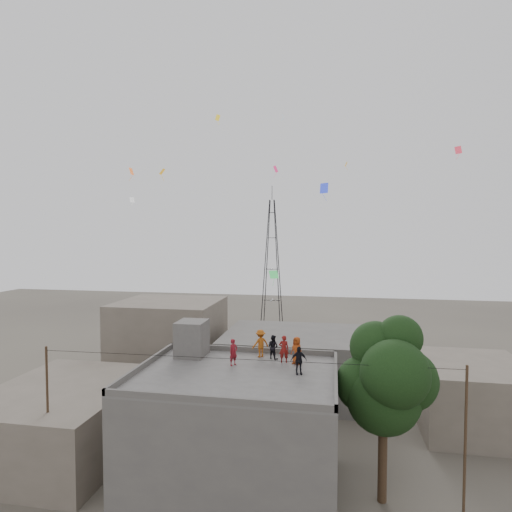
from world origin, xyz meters
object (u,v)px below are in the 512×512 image
at_px(tree, 387,378).
at_px(person_red_adult, 284,349).
at_px(person_dark_adult, 299,360).
at_px(stair_head_box, 192,338).
at_px(transmission_tower, 272,262).

distance_m(tree, person_red_adult, 5.52).
distance_m(person_red_adult, person_dark_adult, 2.06).
bearing_deg(person_red_adult, stair_head_box, -12.17).
xyz_separation_m(tree, person_red_adult, (-5.22, 1.64, 0.74)).
bearing_deg(person_red_adult, tree, 154.23).
xyz_separation_m(transmission_tower, person_red_adult, (6.15, -37.76, -2.23)).
distance_m(stair_head_box, transmission_tower, 37.46).
bearing_deg(transmission_tower, person_red_adult, -80.75).
xyz_separation_m(stair_head_box, person_dark_adult, (6.30, -2.19, -0.30)).
bearing_deg(person_dark_adult, stair_head_box, 142.60).
distance_m(transmission_tower, person_red_adult, 38.32).
bearing_deg(stair_head_box, person_red_adult, -3.87).
xyz_separation_m(tree, person_dark_adult, (-4.27, -0.19, 0.69)).
bearing_deg(tree, person_dark_adult, -177.48).
distance_m(transmission_tower, person_dark_adult, 40.29).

